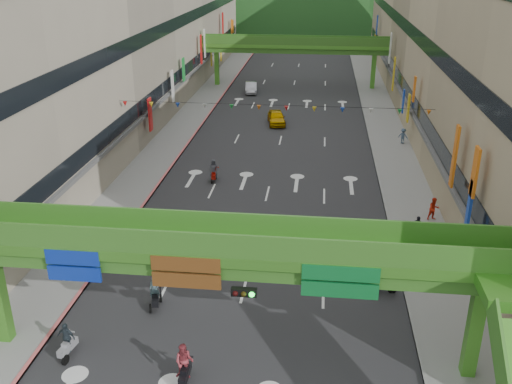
# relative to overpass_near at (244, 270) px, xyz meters

# --- Properties ---
(road_slab) EXTENTS (18.00, 140.00, 0.02)m
(road_slab) POSITION_rel_overpass_near_xyz_m (-0.93, 44.62, -5.20)
(road_slab) COLOR #28282B
(road_slab) RESTS_ON ground
(sidewalk_left) EXTENTS (4.00, 140.00, 0.15)m
(sidewalk_left) POSITION_rel_overpass_near_xyz_m (-11.93, 44.62, -5.13)
(sidewalk_left) COLOR gray
(sidewalk_left) RESTS_ON ground
(sidewalk_right) EXTENTS (4.00, 140.00, 0.15)m
(sidewalk_right) POSITION_rel_overpass_near_xyz_m (10.07, 44.62, -5.13)
(sidewalk_right) COLOR gray
(sidewalk_right) RESTS_ON ground
(curb_left) EXTENTS (0.20, 140.00, 0.18)m
(curb_left) POSITION_rel_overpass_near_xyz_m (-10.03, 44.62, -5.12)
(curb_left) COLOR #CC5959
(curb_left) RESTS_ON ground
(curb_right) EXTENTS (0.20, 140.00, 0.18)m
(curb_right) POSITION_rel_overpass_near_xyz_m (8.17, 44.62, -5.12)
(curb_right) COLOR gray
(curb_right) RESTS_ON ground
(building_row_left) EXTENTS (12.80, 95.00, 19.00)m
(building_row_left) POSITION_rel_overpass_near_xyz_m (-19.86, 44.62, 4.25)
(building_row_left) COLOR #9E937F
(building_row_left) RESTS_ON ground
(building_row_right) EXTENTS (12.80, 95.00, 19.00)m
(building_row_right) POSITION_rel_overpass_near_xyz_m (18.00, 44.62, 4.25)
(building_row_right) COLOR gray
(building_row_right) RESTS_ON ground
(overpass_near) EXTENTS (28.00, 12.27, 7.10)m
(overpass_near) POSITION_rel_overpass_near_xyz_m (0.00, 0.00, 0.00)
(overpass_near) COLOR #4C9E2D
(overpass_near) RESTS_ON ground
(overpass_far) EXTENTS (28.00, 2.20, 7.10)m
(overpass_far) POSITION_rel_overpass_near_xyz_m (-0.93, 59.62, 0.20)
(overpass_far) COLOR #4C9E2D
(overpass_far) RESTS_ON ground
(hill_left) EXTENTS (168.00, 140.00, 112.00)m
(hill_left) POSITION_rel_overpass_near_xyz_m (-15.93, 154.62, -5.21)
(hill_left) COLOR #1C4419
(hill_left) RESTS_ON ground
(hill_right) EXTENTS (208.00, 176.00, 128.00)m
(hill_right) POSITION_rel_overpass_near_xyz_m (24.07, 174.62, -5.21)
(hill_right) COLOR #1C4419
(hill_right) RESTS_ON ground
(bunting_string) EXTENTS (26.00, 0.36, 0.47)m
(bunting_string) POSITION_rel_overpass_near_xyz_m (-0.93, 24.62, 0.75)
(bunting_string) COLOR black
(bunting_string) RESTS_ON ground
(scooter_rider_near) EXTENTS (0.75, 1.57, 1.88)m
(scooter_rider_near) POSITION_rel_overpass_near_xyz_m (-5.45, 4.29, -4.35)
(scooter_rider_near) COLOR black
(scooter_rider_near) RESTS_ON ground
(scooter_rider_mid) EXTENTS (0.85, 1.60, 2.09)m
(scooter_rider_mid) POSITION_rel_overpass_near_xyz_m (-2.50, -1.36, -4.13)
(scooter_rider_mid) COLOR black
(scooter_rider_mid) RESTS_ON ground
(scooter_rider_left) EXTENTS (0.95, 1.59, 1.89)m
(scooter_rider_left) POSITION_rel_overpass_near_xyz_m (-8.43, -0.18, -4.27)
(scooter_rider_left) COLOR gray
(scooter_rider_left) RESTS_ON ground
(scooter_rider_far) EXTENTS (0.84, 1.60, 1.92)m
(scooter_rider_far) POSITION_rel_overpass_near_xyz_m (-5.66, 22.78, -4.24)
(scooter_rider_far) COLOR maroon
(scooter_rider_far) RESTS_ON ground
(parked_scooter_row) EXTENTS (1.60, 7.15, 1.08)m
(parked_scooter_row) POSITION_rel_overpass_near_xyz_m (6.87, 10.45, -4.68)
(parked_scooter_row) COLOR black
(parked_scooter_row) RESTS_ON ground
(car_silver) EXTENTS (2.01, 4.48, 1.43)m
(car_silver) POSITION_rel_overpass_near_xyz_m (-6.50, 55.43, -4.49)
(car_silver) COLOR #A8A8B1
(car_silver) RESTS_ON ground
(car_yellow) EXTENTS (2.53, 4.72, 1.53)m
(car_yellow) POSITION_rel_overpass_near_xyz_m (-1.84, 40.52, -4.44)
(car_yellow) COLOR #C18B00
(car_yellow) RESTS_ON ground
(pedestrian_red) EXTENTS (0.96, 0.85, 1.66)m
(pedestrian_red) POSITION_rel_overpass_near_xyz_m (11.27, 16.93, -4.38)
(pedestrian_red) COLOR red
(pedestrian_red) RESTS_ON ground
(pedestrian_dark) EXTENTS (0.96, 0.82, 1.55)m
(pedestrian_dark) POSITION_rel_overpass_near_xyz_m (9.71, 13.99, -4.43)
(pedestrian_dark) COLOR black
(pedestrian_dark) RESTS_ON ground
(pedestrian_blue) EXTENTS (0.85, 0.74, 1.53)m
(pedestrian_blue) POSITION_rel_overpass_near_xyz_m (11.27, 34.62, -4.44)
(pedestrian_blue) COLOR #394D63
(pedestrian_blue) RESTS_ON ground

